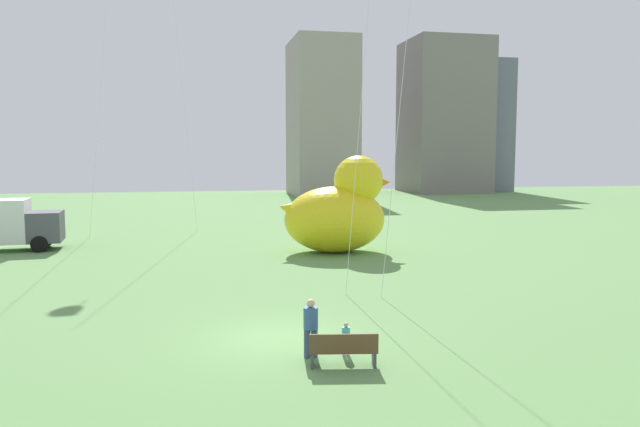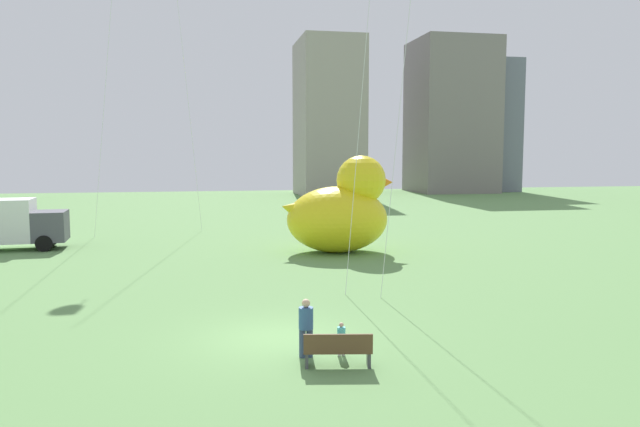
{
  "view_description": "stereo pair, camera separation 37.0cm",
  "coord_description": "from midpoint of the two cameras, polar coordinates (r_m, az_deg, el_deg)",
  "views": [
    {
      "loc": [
        -2.42,
        -17.03,
        5.38
      ],
      "look_at": [
        2.46,
        5.99,
        3.02
      ],
      "focal_mm": 33.87,
      "sensor_mm": 36.0,
      "label": 1
    },
    {
      "loc": [
        -2.05,
        -17.1,
        5.38
      ],
      "look_at": [
        2.46,
        5.99,
        3.02
      ],
      "focal_mm": 33.87,
      "sensor_mm": 36.0,
      "label": 2
    }
  ],
  "objects": [
    {
      "name": "ground_plane",
      "position": [
        18.03,
        -3.51,
        -11.65
      ],
      "size": [
        140.0,
        140.0,
        0.0
      ],
      "primitive_type": "plane",
      "color": "#629151"
    },
    {
      "name": "park_bench",
      "position": [
        15.52,
        2.41,
        -12.69
      ],
      "size": [
        1.78,
        0.74,
        0.9
      ],
      "color": "brown",
      "rests_on": "ground"
    },
    {
      "name": "person_adult",
      "position": [
        16.15,
        -0.67,
        -10.51
      ],
      "size": [
        0.38,
        0.38,
        1.57
      ],
      "color": "#38476B",
      "rests_on": "ground"
    },
    {
      "name": "person_child",
      "position": [
        16.39,
        2.69,
        -11.61
      ],
      "size": [
        0.22,
        0.22,
        0.9
      ],
      "color": "silver",
      "rests_on": "ground"
    },
    {
      "name": "giant_inflatable_duck",
      "position": [
        32.75,
        2.36,
        0.21
      ],
      "size": [
        6.35,
        4.07,
        5.26
      ],
      "color": "yellow",
      "rests_on": "ground"
    },
    {
      "name": "box_truck",
      "position": [
        37.67,
        -27.47,
        -0.92
      ],
      "size": [
        6.34,
        2.73,
        2.85
      ],
      "color": "white",
      "rests_on": "ground"
    },
    {
      "name": "city_skyline",
      "position": [
        78.57,
        -12.9,
        10.78
      ],
      "size": [
        86.42,
        16.6,
        31.84
      ],
      "color": "slate",
      "rests_on": "ground"
    }
  ]
}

